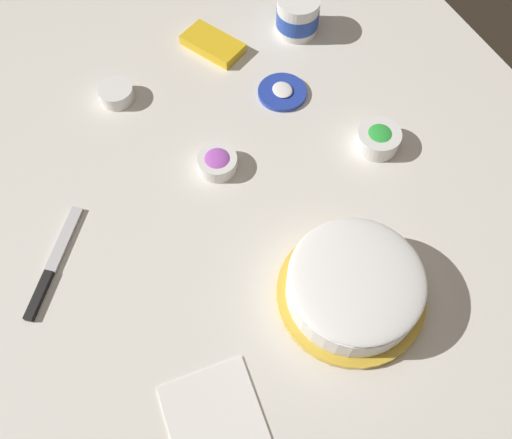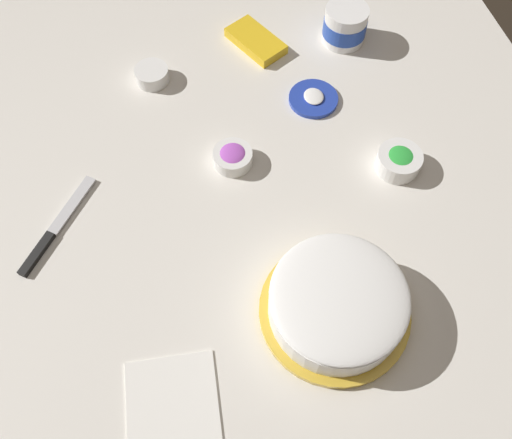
% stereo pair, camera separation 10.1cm
% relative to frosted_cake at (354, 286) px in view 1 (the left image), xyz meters
% --- Properties ---
extents(ground_plane, '(1.54, 1.54, 0.00)m').
position_rel_frosted_cake_xyz_m(ground_plane, '(-0.31, -0.14, -0.04)').
color(ground_plane, silver).
extents(frosted_cake, '(0.27, 0.27, 0.09)m').
position_rel_frosted_cake_xyz_m(frosted_cake, '(0.00, 0.00, 0.00)').
color(frosted_cake, gold).
rests_on(frosted_cake, ground_plane).
extents(frosting_tub, '(0.10, 0.10, 0.09)m').
position_rel_frosted_cake_xyz_m(frosting_tub, '(-0.65, 0.24, 0.00)').
color(frosting_tub, white).
rests_on(frosting_tub, ground_plane).
extents(frosting_tub_lid, '(0.11, 0.11, 0.02)m').
position_rel_frosted_cake_xyz_m(frosting_tub_lid, '(-0.48, 0.11, -0.04)').
color(frosting_tub_lid, '#233DAD').
rests_on(frosting_tub_lid, ground_plane).
extents(spreading_knife, '(0.20, 0.16, 0.01)m').
position_rel_frosted_cake_xyz_m(spreading_knife, '(-0.28, -0.48, -0.04)').
color(spreading_knife, silver).
rests_on(spreading_knife, ground_plane).
extents(sprinkle_bowl_orange, '(0.08, 0.08, 0.03)m').
position_rel_frosted_cake_xyz_m(sprinkle_bowl_orange, '(-0.63, -0.23, -0.03)').
color(sprinkle_bowl_orange, white).
rests_on(sprinkle_bowl_orange, ground_plane).
extents(sprinkle_bowl_rainbow, '(0.08, 0.08, 0.04)m').
position_rel_frosted_cake_xyz_m(sprinkle_bowl_rainbow, '(-0.36, -0.10, -0.02)').
color(sprinkle_bowl_rainbow, white).
rests_on(sprinkle_bowl_rainbow, ground_plane).
extents(sprinkle_bowl_green, '(0.09, 0.09, 0.04)m').
position_rel_frosted_cake_xyz_m(sprinkle_bowl_green, '(-0.27, 0.22, -0.02)').
color(sprinkle_bowl_green, white).
rests_on(sprinkle_bowl_green, ground_plane).
extents(candy_box_lower, '(0.16, 0.13, 0.02)m').
position_rel_frosted_cake_xyz_m(candy_box_lower, '(-0.69, 0.03, -0.03)').
color(candy_box_lower, yellow).
rests_on(candy_box_lower, ground_plane).
extents(paper_napkin, '(0.16, 0.16, 0.01)m').
position_rel_frosted_cake_xyz_m(paper_napkin, '(0.08, -0.31, -0.04)').
color(paper_napkin, white).
rests_on(paper_napkin, ground_plane).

